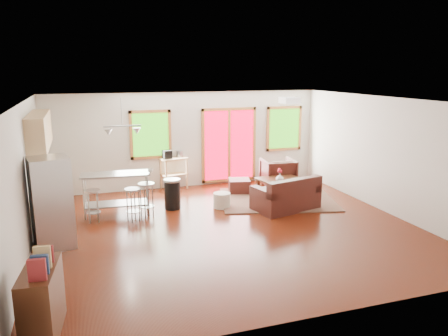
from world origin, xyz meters
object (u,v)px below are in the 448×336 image
object	(u,v)px
island	(116,186)
refrigerator	(52,203)
armchair	(278,171)
loveseat	(287,197)
rug	(277,199)
coffee_table	(277,180)
ottoman	(239,186)
kitchen_cart	(173,162)

from	to	relation	value
island	refrigerator	bearing A→B (deg)	-129.54
armchair	refrigerator	world-z (taller)	refrigerator
refrigerator	loveseat	bearing A→B (deg)	-4.93
island	rug	bearing A→B (deg)	-1.87
loveseat	island	xyz separation A→B (m)	(-3.76, 0.89, 0.34)
coffee_table	armchair	xyz separation A→B (m)	(0.30, 0.61, 0.07)
loveseat	coffee_table	distance (m)	1.35
ottoman	island	xyz separation A→B (m)	(-3.22, -0.80, 0.47)
ottoman	kitchen_cart	size ratio (longest dim) A/B	0.50
loveseat	armchair	world-z (taller)	armchair
rug	refrigerator	xyz separation A→B (m)	(-5.14, -1.38, 0.82)
rug	refrigerator	distance (m)	5.38
loveseat	kitchen_cart	world-z (taller)	kitchen_cart
coffee_table	island	world-z (taller)	island
loveseat	ottoman	size ratio (longest dim) A/B	3.00
refrigerator	island	size ratio (longest dim) A/B	1.09
ottoman	island	world-z (taller)	island
loveseat	armchair	distance (m)	2.02
island	kitchen_cart	xyz separation A→B (m)	(1.65, 1.74, 0.09)
loveseat	ottoman	world-z (taller)	loveseat
rug	armchair	distance (m)	1.34
loveseat	armchair	size ratio (longest dim) A/B	1.87
kitchen_cart	loveseat	bearing A→B (deg)	-51.06
kitchen_cart	island	bearing A→B (deg)	-133.46
rug	coffee_table	xyz separation A→B (m)	(0.25, 0.54, 0.36)
refrigerator	island	xyz separation A→B (m)	(1.25, 1.51, -0.19)
kitchen_cart	armchair	bearing A→B (deg)	-14.48
refrigerator	island	world-z (taller)	refrigerator
armchair	coffee_table	bearing A→B (deg)	69.62
ottoman	island	distance (m)	3.35
island	loveseat	bearing A→B (deg)	-13.25
rug	armchair	xyz separation A→B (m)	(0.55, 1.14, 0.42)
ottoman	kitchen_cart	xyz separation A→B (m)	(-1.57, 0.93, 0.56)
coffee_table	kitchen_cart	world-z (taller)	kitchen_cart
loveseat	armchair	xyz separation A→B (m)	(0.68, 1.90, 0.13)
loveseat	ottoman	distance (m)	1.78
refrigerator	island	distance (m)	1.97
rug	coffee_table	distance (m)	0.69
loveseat	refrigerator	distance (m)	5.08
rug	refrigerator	bearing A→B (deg)	-164.91
coffee_table	kitchen_cart	distance (m)	2.85
coffee_table	kitchen_cart	bearing A→B (deg)	151.96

